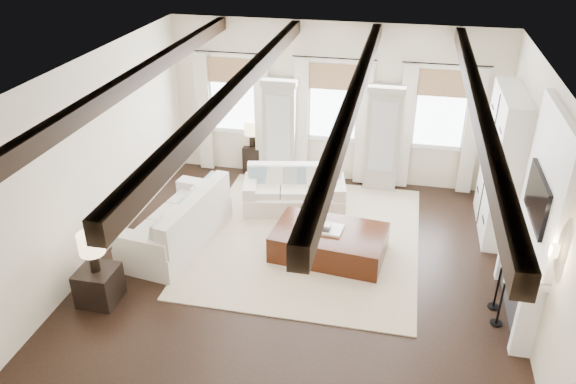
% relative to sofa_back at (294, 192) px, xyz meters
% --- Properties ---
extents(ground, '(7.50, 7.50, 0.00)m').
position_rel_sofa_back_xyz_m(ground, '(0.49, -2.33, -0.33)').
color(ground, black).
rests_on(ground, ground).
extents(room_shell, '(6.54, 7.54, 3.22)m').
position_rel_sofa_back_xyz_m(room_shell, '(1.24, -1.43, 1.56)').
color(room_shell, '#EDE2C5').
rests_on(room_shell, ground).
extents(area_rug, '(3.72, 4.26, 0.02)m').
position_rel_sofa_back_xyz_m(area_rug, '(0.45, -1.02, -0.32)').
color(area_rug, '#BCAD90').
rests_on(area_rug, ground).
extents(sofa_back, '(1.99, 1.19, 0.80)m').
position_rel_sofa_back_xyz_m(sofa_back, '(0.00, 0.00, 0.00)').
color(sofa_back, silver).
rests_on(sofa_back, ground).
extents(sofa_left, '(1.30, 2.32, 0.94)m').
position_rel_sofa_back_xyz_m(sofa_left, '(-1.62, -1.63, 0.06)').
color(sofa_left, silver).
rests_on(sofa_left, ground).
extents(ottoman, '(1.89, 1.30, 0.47)m').
position_rel_sofa_back_xyz_m(ottoman, '(0.88, -1.44, -0.09)').
color(ottoman, black).
rests_on(ottoman, ground).
extents(tray, '(0.54, 0.43, 0.04)m').
position_rel_sofa_back_xyz_m(tray, '(0.83, -1.43, 0.16)').
color(tray, white).
rests_on(tray, ottoman).
extents(book_lower, '(0.28, 0.23, 0.04)m').
position_rel_sofa_back_xyz_m(book_lower, '(0.76, -1.46, 0.20)').
color(book_lower, '#262628').
rests_on(book_lower, tray).
extents(book_upper, '(0.24, 0.19, 0.03)m').
position_rel_sofa_back_xyz_m(book_upper, '(0.79, -1.43, 0.24)').
color(book_upper, beige).
rests_on(book_upper, book_lower).
extents(side_table_front, '(0.54, 0.54, 0.54)m').
position_rel_sofa_back_xyz_m(side_table_front, '(-2.21, -3.30, -0.06)').
color(side_table_front, black).
rests_on(side_table_front, ground).
extents(lamp_front, '(0.35, 0.35, 0.61)m').
position_rel_sofa_back_xyz_m(lamp_front, '(-2.21, -3.30, 0.63)').
color(lamp_front, black).
rests_on(lamp_front, side_table_front).
extents(side_table_back, '(0.37, 0.37, 0.55)m').
position_rel_sofa_back_xyz_m(side_table_back, '(-1.20, 1.42, -0.05)').
color(side_table_back, black).
rests_on(side_table_back, ground).
extents(lamp_back, '(0.33, 0.33, 0.57)m').
position_rel_sofa_back_xyz_m(lamp_back, '(-1.20, 1.42, 0.61)').
color(lamp_back, black).
rests_on(lamp_back, side_table_back).
extents(candlestick_near, '(0.17, 0.17, 0.82)m').
position_rel_sofa_back_xyz_m(candlestick_near, '(3.39, -2.62, 0.01)').
color(candlestick_near, black).
rests_on(candlestick_near, ground).
extents(candlestick_far, '(0.16, 0.16, 0.81)m').
position_rel_sofa_back_xyz_m(candlestick_far, '(3.39, -2.26, 0.01)').
color(candlestick_far, black).
rests_on(candlestick_far, ground).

